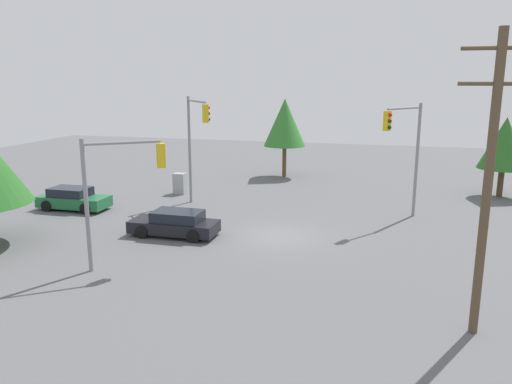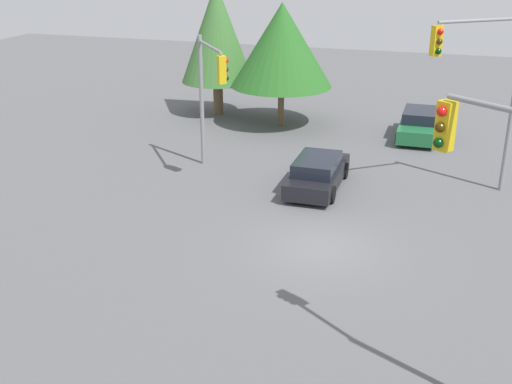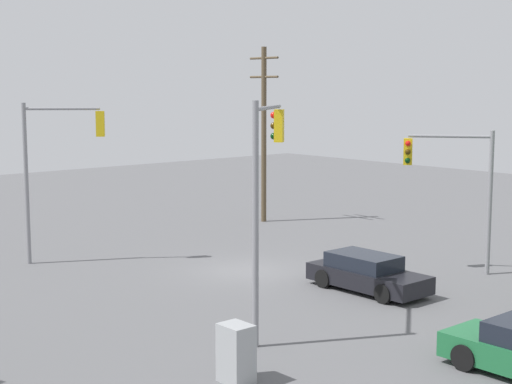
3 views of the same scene
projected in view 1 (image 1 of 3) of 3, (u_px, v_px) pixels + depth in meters
The scene contains 10 objects.
ground_plane at pixel (278, 236), 26.08m from camera, with size 80.00×80.00×0.00m, color #5B5B5E.
sedan_dark at pixel (175, 224), 26.05m from camera, with size 4.59×1.93×1.34m.
sedan_green at pixel (73, 199), 31.34m from camera, with size 4.40×1.94×1.40m.
traffic_signal_main at pixel (119, 180), 21.00m from camera, with size 2.86×2.25×5.68m.
traffic_signal_cross at pixel (406, 142), 28.23m from camera, with size 2.10×2.81×6.70m.
traffic_signal_aux at pixel (195, 133), 31.03m from camera, with size 2.62×3.30×6.98m.
utility_pole_tall at pixel (488, 180), 15.07m from camera, with size 2.20×0.28×9.47m.
electrical_cabinet at pixel (180, 184), 35.66m from camera, with size 0.83×0.65×1.49m, color #9EA0A3.
tree_far at pixel (505, 143), 34.01m from camera, with size 3.35×3.35×5.55m.
tree_behind at pixel (285, 123), 41.27m from camera, with size 3.46×3.46×6.51m.
Camera 1 is at (5.31, -24.40, 7.97)m, focal length 35.00 mm.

